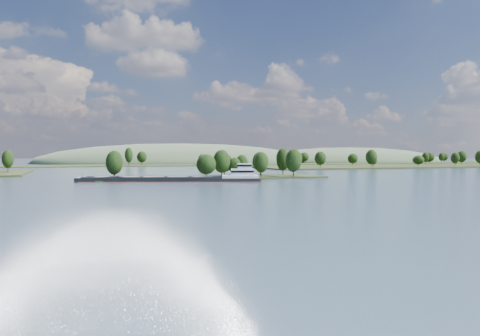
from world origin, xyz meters
name	(u,v)px	position (x,y,z in m)	size (l,w,h in m)	color
ground	(265,187)	(0.00, 120.00, 0.00)	(1800.00, 1800.00, 0.00)	#334258
tree_island	(226,169)	(6.20, 178.83, 3.95)	(100.00, 31.31, 14.20)	#232D14
right_bank	(433,165)	(231.55, 299.75, 1.05)	(320.00, 90.00, 14.45)	#232D14
back_shoreline	(149,165)	(6.99, 399.83, 0.65)	(900.00, 60.00, 16.42)	#232D14
hill_east	(349,162)	(260.00, 470.00, 0.00)	(260.00, 140.00, 36.00)	#465A3E
hill_west	(182,163)	(60.00, 500.00, 0.00)	(320.00, 160.00, 44.00)	#465A3E
cargo_barge	(182,178)	(-17.84, 159.69, 1.21)	(69.70, 30.41, 9.57)	black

